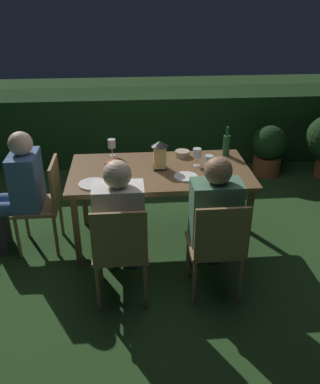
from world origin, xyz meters
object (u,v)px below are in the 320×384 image
wine_glass_a (197,154)px  green_bottle_on_table (226,145)px  lantern_centerpiece (160,153)px  potted_plant_by_hedge (268,149)px  person_in_green (213,215)px  wine_glass_c (209,161)px  dining_table (160,176)px  chair_head_near (44,201)px  chair_side_left_a (120,249)px  wine_glass_b (112,144)px  plate_a (186,177)px  plate_b (93,184)px  bowl_bread (182,153)px  chair_side_left_b (217,245)px  person_in_cream (120,219)px  bowl_olives (112,164)px  person_in_blue (20,187)px

wine_glass_a → green_bottle_on_table: bearing=35.7°
lantern_centerpiece → potted_plant_by_hedge: bearing=43.1°
person_in_green → wine_glass_c: person_in_green is taller
dining_table → chair_head_near: size_ratio=1.88×
person_in_green → dining_table: bearing=119.9°
chair_head_near → person_in_green: person_in_green is taller
chair_side_left_a → wine_glass_b: 1.28m
chair_side_left_a → plate_a: chair_side_left_a is taller
lantern_centerpiece → wine_glass_a: lantern_centerpiece is taller
chair_head_near → plate_b: (0.48, -0.27, 0.28)m
plate_a → bowl_bread: 0.50m
chair_side_left_b → wine_glass_c: (0.05, 0.72, 0.39)m
plate_a → bowl_bread: size_ratio=1.47×
person_in_cream → potted_plant_by_hedge: person_in_cream is taller
chair_side_left_b → lantern_centerpiece: 1.03m
chair_side_left_a → green_bottle_on_table: (1.04, 1.14, 0.38)m
person_in_green → plate_b: (-0.95, 0.38, 0.13)m
person_in_cream → person_in_green: bearing=0.0°
chair_side_left_a → plate_b: (-0.22, 0.57, 0.28)m
green_bottle_on_table → plate_b: (-1.26, -0.57, -0.10)m
green_bottle_on_table → bowl_olives: (-1.11, -0.19, -0.08)m
person_in_cream → person_in_blue: (-0.89, 0.64, 0.00)m
bowl_bread → potted_plant_by_hedge: (1.29, 1.16, -0.43)m
bowl_bread → chair_head_near: bearing=-166.8°
chair_side_left_a → chair_head_near: size_ratio=1.00×
chair_side_left_a → plate_a: 0.91m
person_in_cream → green_bottle_on_table: size_ratio=3.96×
dining_table → bowl_bread: bowl_bread is taller
person_in_blue → wine_glass_c: (1.68, -0.12, 0.24)m
plate_a → plate_b: 0.80m
green_bottle_on_table → wine_glass_b: 1.11m
wine_glass_b → person_in_green: bearing=-51.6°
person_in_blue → potted_plant_by_hedge: person_in_blue is taller
person_in_cream → potted_plant_by_hedge: bearing=47.9°
lantern_centerpiece → wine_glass_c: 0.45m
person_in_cream → chair_head_near: person_in_cream is taller
dining_table → wine_glass_a: bearing=10.5°
green_bottle_on_table → potted_plant_by_hedge: green_bottle_on_table is taller
person_in_green → potted_plant_by_hedge: 2.43m
wine_glass_b → plate_b: bearing=-103.1°
person_in_green → person_in_cream: bearing=180.0°
person_in_blue → plate_b: (0.67, -0.27, 0.13)m
green_bottle_on_table → wine_glass_c: size_ratio=1.72×
person_in_cream → plate_a: 0.75m
chair_head_near → potted_plant_by_hedge: (2.60, 1.47, -0.13)m
lantern_centerpiece → bowl_olives: (-0.43, 0.08, -0.12)m
wine_glass_a → wine_glass_c: same height
person_in_cream → wine_glass_c: 0.98m
person_in_blue → wine_glass_b: (0.82, 0.38, 0.24)m
person_in_blue → dining_table: bearing=-0.0°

